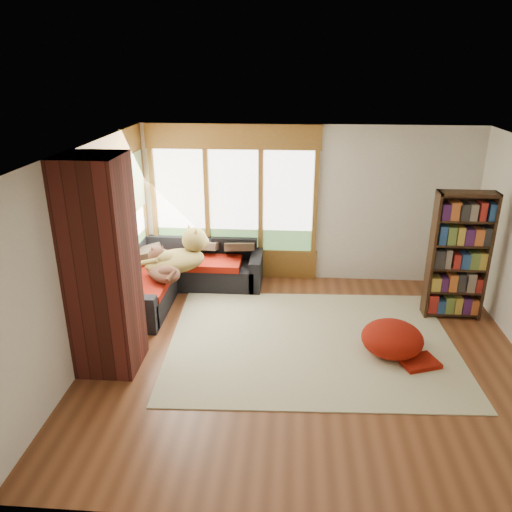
% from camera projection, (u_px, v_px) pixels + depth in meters
% --- Properties ---
extents(floor, '(5.50, 5.50, 0.00)m').
position_uv_depth(floor, '(306.00, 356.00, 6.38)').
color(floor, '#582E18').
rests_on(floor, ground).
extents(ceiling, '(5.50, 5.50, 0.00)m').
position_uv_depth(ceiling, '(315.00, 152.00, 5.43)').
color(ceiling, white).
extents(wall_back, '(5.50, 0.04, 2.60)m').
position_uv_depth(wall_back, '(306.00, 205.00, 8.22)').
color(wall_back, silver).
rests_on(wall_back, ground).
extents(wall_front, '(5.50, 0.04, 2.60)m').
position_uv_depth(wall_front, '(319.00, 393.00, 3.58)').
color(wall_front, silver).
rests_on(wall_front, ground).
extents(wall_left, '(0.04, 5.00, 2.60)m').
position_uv_depth(wall_left, '(84.00, 256.00, 6.09)').
color(wall_left, silver).
rests_on(wall_left, ground).
extents(windows_back, '(2.82, 0.10, 1.90)m').
position_uv_depth(windows_back, '(234.00, 201.00, 8.26)').
color(windows_back, brown).
rests_on(windows_back, wall_back).
extents(windows_left, '(0.10, 2.62, 1.90)m').
position_uv_depth(windows_left, '(119.00, 222.00, 7.19)').
color(windows_left, brown).
rests_on(windows_left, wall_left).
extents(roller_blind, '(0.03, 0.72, 0.90)m').
position_uv_depth(roller_blind, '(135.00, 182.00, 7.81)').
color(roller_blind, '#859B67').
rests_on(roller_blind, wall_left).
extents(brick_chimney, '(0.70, 0.70, 2.60)m').
position_uv_depth(brick_chimney, '(102.00, 268.00, 5.74)').
color(brick_chimney, '#471914').
rests_on(brick_chimney, ground).
extents(sectional_sofa, '(2.20, 2.20, 0.80)m').
position_uv_depth(sectional_sofa, '(182.00, 276.00, 7.98)').
color(sectional_sofa, black).
rests_on(sectional_sofa, ground).
extents(area_rug, '(3.89, 3.04, 0.01)m').
position_uv_depth(area_rug, '(311.00, 342.00, 6.69)').
color(area_rug, silver).
rests_on(area_rug, ground).
extents(bookshelf, '(0.80, 0.27, 1.88)m').
position_uv_depth(bookshelf, '(459.00, 257.00, 7.05)').
color(bookshelf, '#301D10').
rests_on(bookshelf, ground).
extents(pouf, '(0.90, 0.90, 0.42)m').
position_uv_depth(pouf, '(392.00, 338.00, 6.36)').
color(pouf, maroon).
rests_on(pouf, area_rug).
extents(dog_tan, '(1.14, 1.09, 0.56)m').
position_uv_depth(dog_tan, '(179.00, 250.00, 7.64)').
color(dog_tan, brown).
rests_on(dog_tan, sectional_sofa).
extents(dog_brindle, '(0.74, 0.80, 0.39)m').
position_uv_depth(dog_brindle, '(162.00, 263.00, 7.37)').
color(dog_brindle, black).
rests_on(dog_brindle, sectional_sofa).
extents(throw_pillows, '(1.98, 1.68, 0.45)m').
position_uv_depth(throw_pillows, '(187.00, 246.00, 7.85)').
color(throw_pillows, '#34271C').
rests_on(throw_pillows, sectional_sofa).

